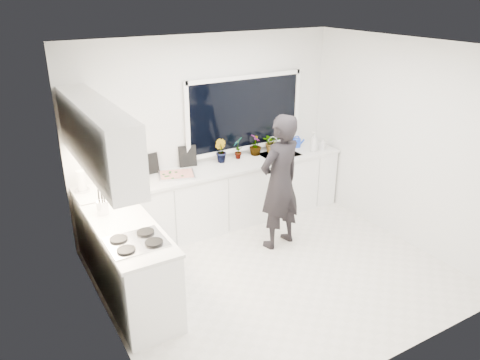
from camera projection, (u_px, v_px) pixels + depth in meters
floor at (275, 273)px, 5.77m from camera, size 4.00×3.50×0.02m
wall_back at (207, 132)px, 6.65m from camera, size 4.00×0.02×2.70m
wall_left at (99, 211)px, 4.31m from camera, size 0.02×3.50×2.70m
wall_right at (403, 143)px, 6.19m from camera, size 0.02×3.50×2.70m
ceiling at (282, 46)px, 4.73m from camera, size 4.00×3.50×0.02m
window at (245, 113)px, 6.83m from camera, size 1.80×0.02×1.00m
base_cabinets_back at (219, 198)px, 6.76m from camera, size 3.92×0.58×0.88m
base_cabinets_left at (131, 267)px, 5.10m from camera, size 0.58×1.60×0.88m
countertop_back at (219, 168)px, 6.57m from camera, size 3.94×0.62×0.04m
countertop_left at (127, 229)px, 4.92m from camera, size 0.62×1.60×0.04m
upper_cabinets at (97, 136)px, 4.78m from camera, size 0.34×2.10×0.70m
sink at (279, 157)px, 7.08m from camera, size 0.58×0.42×0.14m
faucet at (272, 144)px, 7.18m from camera, size 0.03×0.03×0.22m
stovetop at (136, 241)px, 4.62m from camera, size 0.56×0.48×0.03m
person at (280, 182)px, 6.07m from camera, size 0.74×0.56×1.82m
pizza_tray at (177, 175)px, 6.24m from camera, size 0.56×0.48×0.03m
pizza at (177, 174)px, 6.23m from camera, size 0.50×0.43×0.01m
watering_can at (296, 143)px, 7.37m from camera, size 0.15×0.15×0.13m
paper_towel_roll at (81, 182)px, 5.73m from camera, size 0.14×0.14×0.26m
knife_block at (138, 171)px, 6.12m from camera, size 0.13×0.11×0.22m
utensil_crock at (102, 207)px, 5.18m from camera, size 0.14×0.14×0.16m
picture_frame_large at (151, 164)px, 6.29m from camera, size 0.22×0.04×0.28m
picture_frame_small at (188, 156)px, 6.54m from camera, size 0.25×0.07×0.30m
herb_plants at (255, 145)px, 6.97m from camera, size 1.16×0.34×0.33m
soap_bottles at (316, 142)px, 7.16m from camera, size 0.30×0.15×0.30m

